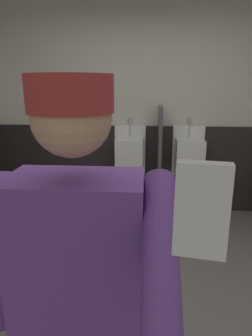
{
  "coord_description": "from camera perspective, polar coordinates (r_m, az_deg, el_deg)",
  "views": [
    {
      "loc": [
        -0.0,
        -1.85,
        1.66
      ],
      "look_at": [
        -0.11,
        -0.43,
        1.25
      ],
      "focal_mm": 31.44,
      "sensor_mm": 36.0,
      "label": 1
    }
  ],
  "objects": [
    {
      "name": "urinal_left",
      "position": [
        3.76,
        0.75,
        2.44
      ],
      "size": [
        0.4,
        0.34,
        1.24
      ],
      "color": "white",
      "rests_on": "ground_plane"
    },
    {
      "name": "wainscot_band_back",
      "position": [
        3.94,
        4.03,
        -0.08
      ],
      "size": [
        4.04,
        0.03,
        1.14
      ],
      "primitive_type": "cube",
      "color": "black",
      "rests_on": "ground_plane"
    },
    {
      "name": "wall_back",
      "position": [
        3.88,
        4.27,
        11.79
      ],
      "size": [
        4.64,
        0.12,
        2.75
      ],
      "primitive_type": "cube",
      "color": "beige",
      "rests_on": "ground_plane"
    },
    {
      "name": "person",
      "position": [
        1.07,
        -8.78,
        -22.44
      ],
      "size": [
        0.63,
        0.6,
        1.68
      ],
      "color": "#2D3342",
      "rests_on": "ground_plane"
    },
    {
      "name": "privacy_divider_panel",
      "position": [
        3.65,
        6.6,
        4.71
      ],
      "size": [
        0.04,
        0.4,
        0.9
      ],
      "primitive_type": "cube",
      "color": "#4C4C51"
    },
    {
      "name": "urinal_middle",
      "position": [
        3.79,
        12.15,
        2.19
      ],
      "size": [
        0.4,
        0.34,
        1.24
      ],
      "color": "white",
      "rests_on": "ground_plane"
    },
    {
      "name": "cell_phone",
      "position": [
        0.34,
        15.14,
        -7.92
      ],
      "size": [
        0.06,
        0.03,
        0.11
      ],
      "primitive_type": "cube",
      "rotation": [
        -0.04,
        0.0,
        -0.16
      ],
      "color": "silver"
    },
    {
      "name": "ground_plane",
      "position": [
        2.5,
        3.52,
        -26.2
      ],
      "size": [
        4.64,
        4.51,
        0.04
      ],
      "primitive_type": "cube",
      "color": "slate"
    }
  ]
}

